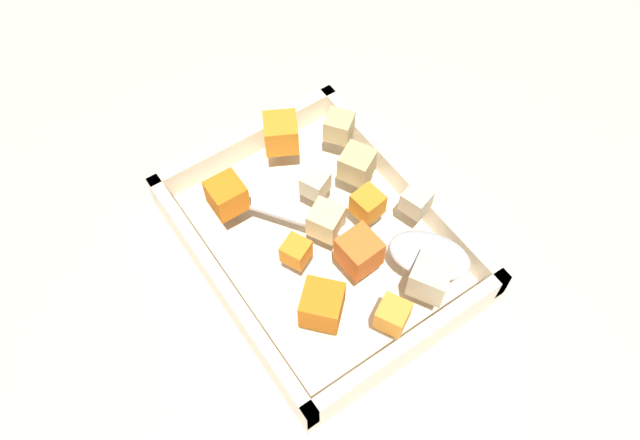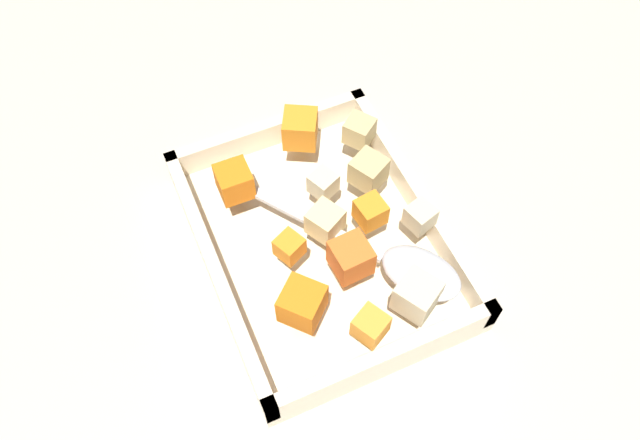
{
  "view_description": "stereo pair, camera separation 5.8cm",
  "coord_description": "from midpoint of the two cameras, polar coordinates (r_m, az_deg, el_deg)",
  "views": [
    {
      "loc": [
        -0.25,
        0.16,
        0.55
      ],
      "look_at": [
        0.01,
        -0.01,
        0.06
      ],
      "focal_mm": 35.71,
      "sensor_mm": 36.0,
      "label": 1
    },
    {
      "loc": [
        -0.28,
        0.11,
        0.55
      ],
      "look_at": [
        0.01,
        -0.01,
        0.06
      ],
      "focal_mm": 35.71,
      "sensor_mm": 36.0,
      "label": 2
    }
  ],
  "objects": [
    {
      "name": "ground_plane",
      "position": [
        0.63,
        1.85,
        -3.7
      ],
      "size": [
        4.0,
        4.0,
        0.0
      ],
      "primitive_type": "plane",
      "color": "#BCB29E"
    },
    {
      "name": "baking_dish",
      "position": [
        0.62,
        2.69,
        -2.26
      ],
      "size": [
        0.28,
        0.22,
        0.05
      ],
      "color": "beige",
      "rests_on": "ground_plane"
    },
    {
      "name": "carrot_chunk_near_left",
      "position": [
        0.64,
        0.84,
        8.0
      ],
      "size": [
        0.04,
        0.04,
        0.03
      ],
      "primitive_type": "cube",
      "rotation": [
        0.0,
        0.0,
        1.08
      ],
      "color": "orange",
      "rests_on": "baking_dish"
    },
    {
      "name": "carrot_chunk_near_right",
      "position": [
        0.54,
        1.52,
        -7.77
      ],
      "size": [
        0.05,
        0.05,
        0.03
      ],
      "primitive_type": "cube",
      "rotation": [
        0.0,
        0.0,
        2.31
      ],
      "color": "orange",
      "rests_on": "baking_dish"
    },
    {
      "name": "carrot_chunk_corner_ne",
      "position": [
        0.57,
        0.17,
        -2.67
      ],
      "size": [
        0.03,
        0.03,
        0.02
      ],
      "primitive_type": "cube",
      "rotation": [
        0.0,
        0.0,
        2.01
      ],
      "color": "orange",
      "rests_on": "baking_dish"
    },
    {
      "name": "carrot_chunk_corner_nw",
      "position": [
        0.59,
        7.37,
        0.51
      ],
      "size": [
        0.03,
        0.03,
        0.03
      ],
      "primitive_type": "cube",
      "rotation": [
        0.0,
        0.0,
        1.69
      ],
      "color": "orange",
      "rests_on": "baking_dish"
    },
    {
      "name": "carrot_chunk_rim_edge",
      "position": [
        0.6,
        -4.96,
        3.25
      ],
      "size": [
        0.03,
        0.03,
        0.03
      ],
      "primitive_type": "cube",
      "rotation": [
        0.0,
        0.0,
        3.13
      ],
      "color": "orange",
      "rests_on": "baking_dish"
    },
    {
      "name": "carrot_chunk_under_handle",
      "position": [
        0.54,
        7.69,
        -9.66
      ],
      "size": [
        0.03,
        0.03,
        0.02
      ],
      "primitive_type": "cube",
      "rotation": [
        0.0,
        0.0,
        0.49
      ],
      "color": "orange",
      "rests_on": "baking_dish"
    },
    {
      "name": "carrot_chunk_far_left",
      "position": [
        0.56,
        5.77,
        -3.62
      ],
      "size": [
        0.03,
        0.03,
        0.03
      ],
      "primitive_type": "cube",
      "rotation": [
        0.0,
        0.0,
        1.63
      ],
      "color": "orange",
      "rests_on": "baking_dish"
    },
    {
      "name": "potato_chunk_mid_left",
      "position": [
        0.6,
        3.04,
        3.07
      ],
      "size": [
        0.03,
        0.03,
        0.02
      ],
      "primitive_type": "cube",
      "rotation": [
        0.0,
        0.0,
        3.56
      ],
      "color": "beige",
      "rests_on": "baking_dish"
    },
    {
      "name": "potato_chunk_far_right",
      "position": [
        0.64,
        6.15,
        7.77
      ],
      "size": [
        0.04,
        0.04,
        0.03
      ],
      "primitive_type": "cube",
      "rotation": [
        0.0,
        0.0,
        0.63
      ],
      "color": "tan",
      "rests_on": "baking_dish"
    },
    {
      "name": "potato_chunk_heap_side",
      "position": [
        0.55,
        11.71,
        -6.88
      ],
      "size": [
        0.04,
        0.04,
        0.03
      ],
      "primitive_type": "cube",
      "rotation": [
        0.0,
        0.0,
        2.1
      ],
      "color": "beige",
      "rests_on": "baking_dish"
    },
    {
      "name": "potato_chunk_center",
      "position": [
        0.6,
        11.74,
        0.09
      ],
      "size": [
        0.03,
        0.03,
        0.02
      ],
      "primitive_type": "cube",
      "rotation": [
        0.0,
        0.0,
        3.43
      ],
      "color": "beige",
      "rests_on": "baking_dish"
    },
    {
      "name": "potato_chunk_front_center",
      "position": [
        0.58,
        3.25,
        -0.21
      ],
      "size": [
        0.04,
        0.04,
        0.03
      ],
      "primitive_type": "cube",
      "rotation": [
        0.0,
        0.0,
        2.07
      ],
      "color": "#E0CC89",
      "rests_on": "baking_dish"
    },
    {
      "name": "potato_chunk_near_spoon",
      "position": [
        0.61,
        7.09,
        4.19
      ],
      "size": [
        0.04,
        0.04,
        0.03
      ],
      "primitive_type": "cube",
      "rotation": [
        0.0,
        0.0,
        0.49
      ],
      "color": "tan",
      "rests_on": "baking_dish"
    },
    {
      "name": "serving_spoon",
      "position": [
        0.57,
        10.72,
        -4.31
      ],
      "size": [
        0.22,
        0.16,
        0.02
      ],
      "rotation": [
        0.0,
        0.0,
        0.61
      ],
      "color": "silver",
      "rests_on": "baking_dish"
    }
  ]
}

